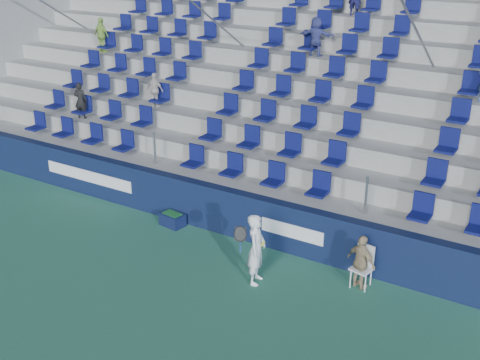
# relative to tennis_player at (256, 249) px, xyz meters

# --- Properties ---
(ground) EXTENTS (70.00, 70.00, 0.00)m
(ground) POSITION_rel_tennis_player_xyz_m (-1.39, -1.54, -0.81)
(ground) COLOR #317258
(ground) RESTS_ON ground
(sponsor_wall) EXTENTS (24.00, 0.32, 1.20)m
(sponsor_wall) POSITION_rel_tennis_player_xyz_m (-1.38, 1.61, -0.21)
(sponsor_wall) COLOR #101A3D
(sponsor_wall) RESTS_ON ground
(grandstand) EXTENTS (24.00, 8.17, 6.63)m
(grandstand) POSITION_rel_tennis_player_xyz_m (-1.38, 6.71, 1.33)
(grandstand) COLOR #9F9F9A
(grandstand) RESTS_ON ground
(tennis_player) EXTENTS (0.69, 0.67, 1.61)m
(tennis_player) POSITION_rel_tennis_player_xyz_m (0.00, 0.00, 0.00)
(tennis_player) COLOR white
(tennis_player) RESTS_ON ground
(line_judge_chair) EXTENTS (0.48, 0.50, 0.94)m
(line_judge_chair) POSITION_rel_tennis_player_xyz_m (2.01, 1.11, -0.27)
(line_judge_chair) COLOR white
(line_judge_chair) RESTS_ON ground
(line_judge) EXTENTS (0.78, 0.53, 1.23)m
(line_judge) POSITION_rel_tennis_player_xyz_m (2.01, 0.96, -0.19)
(line_judge) COLOR tan
(line_judge) RESTS_ON ground
(ball_bin) EXTENTS (0.66, 0.48, 0.35)m
(ball_bin) POSITION_rel_tennis_player_xyz_m (-3.21, 1.21, -0.62)
(ball_bin) COLOR #10183B
(ball_bin) RESTS_ON ground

